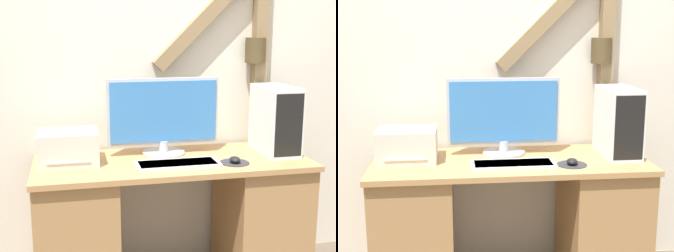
# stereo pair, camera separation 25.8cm
# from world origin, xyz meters

# --- Properties ---
(wall_back) EXTENTS (6.40, 0.18, 2.70)m
(wall_back) POSITION_xyz_m (-0.01, 0.67, 1.36)
(wall_back) COLOR silver
(wall_back) RESTS_ON ground_plane
(desk) EXTENTS (1.53, 0.61, 0.79)m
(desk) POSITION_xyz_m (0.00, 0.31, 0.41)
(desk) COLOR tan
(desk) RESTS_ON ground_plane
(monitor) EXTENTS (0.65, 0.25, 0.45)m
(monitor) POSITION_xyz_m (-0.03, 0.43, 1.02)
(monitor) COLOR #B7B7BC
(monitor) RESTS_ON desk
(keyboard) EXTENTS (0.45, 0.17, 0.02)m
(keyboard) POSITION_xyz_m (-0.00, 0.18, 0.80)
(keyboard) COLOR silver
(keyboard) RESTS_ON desk
(mousepad) EXTENTS (0.16, 0.16, 0.00)m
(mousepad) POSITION_xyz_m (0.32, 0.17, 0.79)
(mousepad) COLOR #2D2D33
(mousepad) RESTS_ON desk
(mouse) EXTENTS (0.06, 0.07, 0.04)m
(mouse) POSITION_xyz_m (0.32, 0.16, 0.81)
(mouse) COLOR black
(mouse) RESTS_ON mousepad
(computer_tower) EXTENTS (0.18, 0.36, 0.39)m
(computer_tower) POSITION_xyz_m (0.63, 0.34, 0.98)
(computer_tower) COLOR white
(computer_tower) RESTS_ON desk
(printer) EXTENTS (0.32, 0.26, 0.18)m
(printer) POSITION_xyz_m (-0.57, 0.35, 0.87)
(printer) COLOR beige
(printer) RESTS_ON desk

